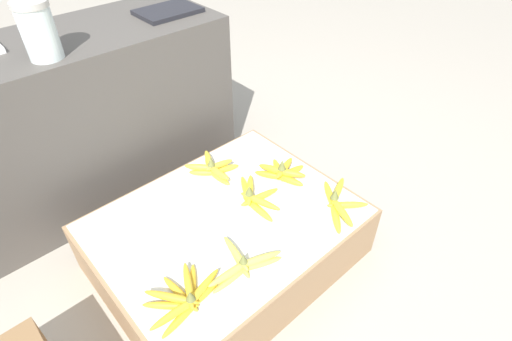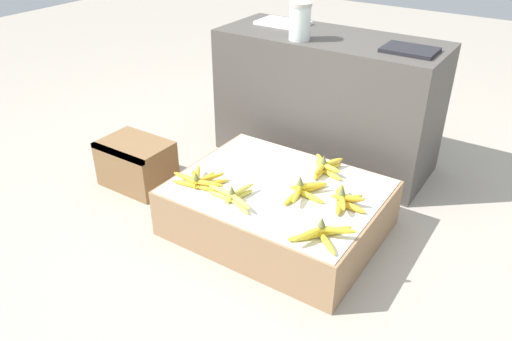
% 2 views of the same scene
% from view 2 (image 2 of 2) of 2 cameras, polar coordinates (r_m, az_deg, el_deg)
% --- Properties ---
extents(ground_plane, '(10.00, 10.00, 0.00)m').
position_cam_2_polar(ground_plane, '(2.37, 2.47, -6.60)').
color(ground_plane, '#A89E8E').
extents(display_platform, '(0.91, 0.71, 0.23)m').
position_cam_2_polar(display_platform, '(2.30, 2.53, -4.27)').
color(display_platform, '#997551').
rests_on(display_platform, ground_plane).
extents(back_vendor_table, '(1.21, 0.49, 0.72)m').
position_cam_2_polar(back_vendor_table, '(2.84, 8.00, 7.95)').
color(back_vendor_table, '#4C4742').
rests_on(back_vendor_table, ground_plane).
extents(wooden_crate, '(0.36, 0.26, 0.25)m').
position_cam_2_polar(wooden_crate, '(2.71, -13.50, 0.78)').
color(wooden_crate, olive).
rests_on(wooden_crate, ground_plane).
extents(banana_bunch_front_left, '(0.28, 0.18, 0.08)m').
position_cam_2_polar(banana_bunch_front_left, '(2.24, -6.37, -1.17)').
color(banana_bunch_front_left, gold).
rests_on(banana_bunch_front_left, display_platform).
extents(banana_bunch_front_midleft, '(0.25, 0.19, 0.08)m').
position_cam_2_polar(banana_bunch_front_midleft, '(2.12, -2.58, -2.94)').
color(banana_bunch_front_midleft, '#DBCC4C').
rests_on(banana_bunch_front_midleft, display_platform).
extents(banana_bunch_front_right, '(0.23, 0.24, 0.09)m').
position_cam_2_polar(banana_bunch_front_right, '(1.92, 7.59, -7.18)').
color(banana_bunch_front_right, yellow).
rests_on(banana_bunch_front_right, display_platform).
extents(banana_bunch_middle_midright, '(0.17, 0.26, 0.09)m').
position_cam_2_polar(banana_bunch_middle_midright, '(2.16, 5.48, -2.31)').
color(banana_bunch_middle_midright, yellow).
rests_on(banana_bunch_middle_midright, display_platform).
extents(banana_bunch_middle_right, '(0.19, 0.20, 0.10)m').
position_cam_2_polar(banana_bunch_middle_right, '(2.12, 10.06, -3.28)').
color(banana_bunch_middle_right, gold).
rests_on(banana_bunch_middle_right, display_platform).
extents(banana_bunch_back_midright, '(0.20, 0.21, 0.09)m').
position_cam_2_polar(banana_bunch_back_midright, '(2.35, 7.95, 0.40)').
color(banana_bunch_back_midright, gold).
rests_on(banana_bunch_back_midright, display_platform).
extents(glass_jar, '(0.11, 0.11, 0.18)m').
position_cam_2_polar(glass_jar, '(2.61, 5.05, 16.63)').
color(glass_jar, silver).
rests_on(glass_jar, back_vendor_table).
extents(foam_tray_white, '(0.28, 0.18, 0.02)m').
position_cam_2_polar(foam_tray_white, '(2.93, 3.10, 16.49)').
color(foam_tray_white, white).
rests_on(foam_tray_white, back_vendor_table).
extents(foam_tray_dark, '(0.25, 0.18, 0.02)m').
position_cam_2_polar(foam_tray_dark, '(2.53, 17.18, 13.03)').
color(foam_tray_dark, '#232328').
rests_on(foam_tray_dark, back_vendor_table).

